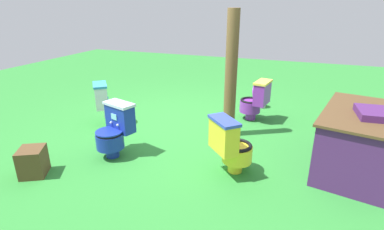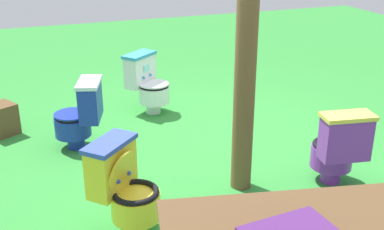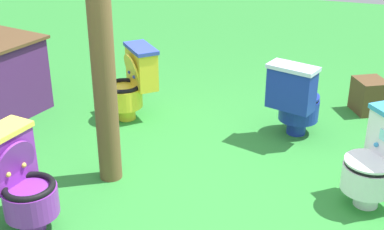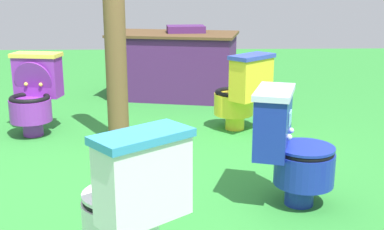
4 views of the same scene
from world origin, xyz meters
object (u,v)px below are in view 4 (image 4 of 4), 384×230
at_px(toilet_yellow, 242,92).
at_px(wooden_post, 115,31).
at_px(toilet_white, 130,201).
at_px(toilet_purple, 34,93).
at_px(toilet_blue, 290,147).
at_px(vendor_table, 175,65).

xyz_separation_m(toilet_yellow, wooden_post, (-1.11, -0.30, 0.58)).
height_order(toilet_white, wooden_post, wooden_post).
height_order(toilet_yellow, toilet_purple, same).
relative_size(toilet_yellow, toilet_blue, 1.00).
distance_m(toilet_white, toilet_blue, 1.18).
xyz_separation_m(toilet_yellow, vendor_table, (-0.62, 1.45, 0.02)).
height_order(toilet_yellow, toilet_blue, same).
bearing_deg(toilet_yellow, wooden_post, 151.13).
height_order(toilet_yellow, wooden_post, wooden_post).
relative_size(toilet_white, toilet_purple, 1.00).
bearing_deg(toilet_white, vendor_table, 47.91).
bearing_deg(toilet_blue, toilet_white, -33.30).
height_order(toilet_purple, wooden_post, wooden_post).
bearing_deg(toilet_yellow, toilet_white, -153.27).
distance_m(toilet_yellow, toilet_purple, 1.89).
bearing_deg(toilet_white, wooden_post, 58.97).
distance_m(toilet_white, vendor_table, 3.78).
relative_size(toilet_purple, vendor_table, 0.45).
distance_m(toilet_yellow, toilet_blue, 1.59).
height_order(toilet_yellow, vendor_table, vendor_table).
distance_m(toilet_white, wooden_post, 2.13).
bearing_deg(toilet_blue, toilet_purple, -110.72).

